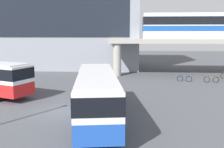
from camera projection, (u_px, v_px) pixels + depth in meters
The scene contains 8 objects.
ground_plane at pixel (86, 85), 29.18m from camera, with size 120.00×120.00×0.00m, color #47494F.
station_building at pixel (53, 10), 44.83m from camera, with size 29.84×13.66×19.75m.
elevated_platform at pixel (213, 44), 36.61m from camera, with size 29.73×6.78×5.10m.
train at pixel (212, 25), 36.22m from camera, with size 19.46×2.96×3.84m.
bus_main at pixel (97, 91), 17.22m from camera, with size 4.06×11.29×3.22m.
bicycle_brown at pixel (211, 80), 30.64m from camera, with size 1.79×0.10×1.04m.
bicycle_blue at pixel (184, 79), 31.25m from camera, with size 1.73×0.58×1.04m.
pedestrian_waiting_near_stop at pixel (105, 83), 26.57m from camera, with size 0.32×0.43×1.64m.
Camera 1 is at (4.85, -18.37, 5.80)m, focal length 40.88 mm.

